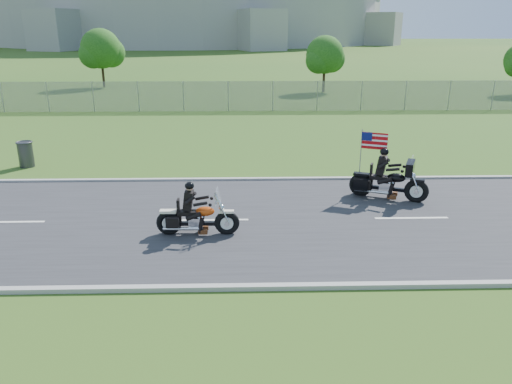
{
  "coord_description": "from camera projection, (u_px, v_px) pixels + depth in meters",
  "views": [
    {
      "loc": [
        -1.04,
        -13.78,
        5.53
      ],
      "look_at": [
        -0.67,
        0.0,
        0.91
      ],
      "focal_mm": 35.0,
      "sensor_mm": 36.0,
      "label": 1
    }
  ],
  "objects": [
    {
      "name": "ground",
      "position": [
        278.0,
        221.0,
        14.85
      ],
      "size": [
        420.0,
        420.0,
        0.0
      ],
      "primitive_type": "plane",
      "color": "#1F4615",
      "rests_on": "ground"
    },
    {
      "name": "motorcycle_follow",
      "position": [
        388.0,
        182.0,
        16.47
      ],
      "size": [
        2.47,
        1.35,
        2.17
      ],
      "rotation": [
        0.0,
        0.0,
        -0.4
      ],
      "color": "black",
      "rests_on": "ground"
    },
    {
      "name": "trash_can",
      "position": [
        26.0,
        155.0,
        20.35
      ],
      "size": [
        0.74,
        0.74,
        1.02
      ],
      "primitive_type": "cylinder",
      "rotation": [
        0.0,
        0.0,
        -0.31
      ],
      "color": "#3C3C41",
      "rests_on": "ground"
    },
    {
      "name": "road",
      "position": [
        278.0,
        220.0,
        14.84
      ],
      "size": [
        120.0,
        8.0,
        0.04
      ],
      "primitive_type": "cube",
      "color": "#28282B",
      "rests_on": "ground"
    },
    {
      "name": "tree_fence_mid",
      "position": [
        102.0,
        51.0,
        45.71
      ],
      "size": [
        3.96,
        3.69,
        5.3
      ],
      "color": "#382316",
      "rests_on": "ground"
    },
    {
      "name": "motorcycle_lead",
      "position": [
        196.0,
        218.0,
        13.69
      ],
      "size": [
        2.3,
        0.56,
        1.55
      ],
      "rotation": [
        0.0,
        0.0,
        -0.02
      ],
      "color": "black",
      "rests_on": "ground"
    },
    {
      "name": "fence",
      "position": [
        183.0,
        96.0,
        33.36
      ],
      "size": [
        60.0,
        0.03,
        2.0
      ],
      "primitive_type": "cube",
      "color": "gray",
      "rests_on": "ground"
    },
    {
      "name": "curb_south",
      "position": [
        291.0,
        287.0,
        10.99
      ],
      "size": [
        120.0,
        0.18,
        0.12
      ],
      "primitive_type": "cube",
      "color": "#9E9B93",
      "rests_on": "ground"
    },
    {
      "name": "curb_north",
      "position": [
        271.0,
        179.0,
        18.67
      ],
      "size": [
        120.0,
        0.18,
        0.12
      ],
      "primitive_type": "cube",
      "color": "#9E9B93",
      "rests_on": "ground"
    },
    {
      "name": "tree_fence_near",
      "position": [
        325.0,
        57.0,
        42.53
      ],
      "size": [
        3.52,
        3.28,
        4.75
      ],
      "color": "#382316",
      "rests_on": "ground"
    }
  ]
}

